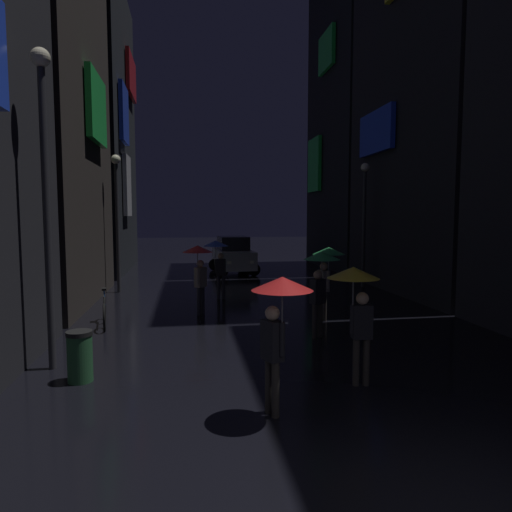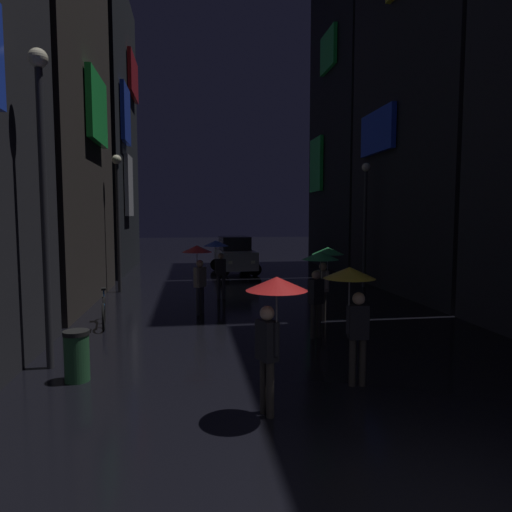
{
  "view_description": "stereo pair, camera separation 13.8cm",
  "coord_description": "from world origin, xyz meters",
  "px_view_note": "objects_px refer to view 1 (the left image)",
  "views": [
    {
      "loc": [
        -2.38,
        -3.51,
        3.0
      ],
      "look_at": [
        0.0,
        11.94,
        1.61
      ],
      "focal_mm": 32.0,
      "sensor_mm": 36.0,
      "label": 1
    },
    {
      "loc": [
        -2.24,
        -3.53,
        3.0
      ],
      "look_at": [
        0.0,
        11.94,
        1.61
      ],
      "focal_mm": 32.0,
      "sensor_mm": 36.0,
      "label": 2
    }
  ],
  "objects_px": {
    "pedestrian_far_right_red": "(198,260)",
    "bicycle_parked_at_storefront": "(104,312)",
    "pedestrian_foreground_right_green": "(321,270)",
    "car_distant": "(233,255)",
    "pedestrian_midstreet_left_yellow": "(356,293)",
    "pedestrian_near_crossing_blue": "(217,253)",
    "trash_bin": "(80,356)",
    "streetlamp_right_far": "(364,209)",
    "streetlamp_left_near": "(45,175)",
    "pedestrian_foreground_left_red": "(279,307)",
    "streetlamp_left_far": "(117,207)",
    "pedestrian_midstreet_centre_green": "(327,263)"
  },
  "relations": [
    {
      "from": "pedestrian_foreground_right_green",
      "to": "bicycle_parked_at_storefront",
      "type": "distance_m",
      "value": 5.97
    },
    {
      "from": "pedestrian_foreground_left_red",
      "to": "pedestrian_foreground_right_green",
      "type": "bearing_deg",
      "value": 65.91
    },
    {
      "from": "pedestrian_foreground_left_red",
      "to": "streetlamp_left_near",
      "type": "relative_size",
      "value": 0.35
    },
    {
      "from": "pedestrian_midstreet_left_yellow",
      "to": "pedestrian_foreground_right_green",
      "type": "bearing_deg",
      "value": 83.83
    },
    {
      "from": "streetlamp_right_far",
      "to": "streetlamp_left_near",
      "type": "height_order",
      "value": "streetlamp_left_near"
    },
    {
      "from": "pedestrian_far_right_red",
      "to": "pedestrian_midstreet_centre_green",
      "type": "height_order",
      "value": "same"
    },
    {
      "from": "pedestrian_far_right_red",
      "to": "bicycle_parked_at_storefront",
      "type": "distance_m",
      "value": 3.02
    },
    {
      "from": "pedestrian_midstreet_left_yellow",
      "to": "trash_bin",
      "type": "relative_size",
      "value": 2.28
    },
    {
      "from": "trash_bin",
      "to": "pedestrian_foreground_right_green",
      "type": "bearing_deg",
      "value": 24.12
    },
    {
      "from": "pedestrian_far_right_red",
      "to": "pedestrian_near_crossing_blue",
      "type": "bearing_deg",
      "value": 74.13
    },
    {
      "from": "pedestrian_foreground_left_red",
      "to": "pedestrian_midstreet_left_yellow",
      "type": "distance_m",
      "value": 1.88
    },
    {
      "from": "pedestrian_far_right_red",
      "to": "pedestrian_foreground_right_green",
      "type": "distance_m",
      "value": 4.08
    },
    {
      "from": "pedestrian_midstreet_centre_green",
      "to": "pedestrian_near_crossing_blue",
      "type": "bearing_deg",
      "value": 125.83
    },
    {
      "from": "pedestrian_foreground_left_red",
      "to": "streetlamp_left_far",
      "type": "relative_size",
      "value": 0.4
    },
    {
      "from": "pedestrian_midstreet_left_yellow",
      "to": "pedestrian_near_crossing_blue",
      "type": "bearing_deg",
      "value": 101.61
    },
    {
      "from": "pedestrian_near_crossing_blue",
      "to": "trash_bin",
      "type": "relative_size",
      "value": 2.28
    },
    {
      "from": "streetlamp_left_near",
      "to": "pedestrian_near_crossing_blue",
      "type": "bearing_deg",
      "value": 61.95
    },
    {
      "from": "streetlamp_right_far",
      "to": "car_distant",
      "type": "bearing_deg",
      "value": 132.36
    },
    {
      "from": "pedestrian_far_right_red",
      "to": "car_distant",
      "type": "xyz_separation_m",
      "value": [
        2.07,
        10.02,
        -0.74
      ]
    },
    {
      "from": "car_distant",
      "to": "trash_bin",
      "type": "relative_size",
      "value": 4.56
    },
    {
      "from": "pedestrian_foreground_left_red",
      "to": "pedestrian_foreground_right_green",
      "type": "xyz_separation_m",
      "value": [
        1.93,
        4.31,
        0.0
      ]
    },
    {
      "from": "streetlamp_right_far",
      "to": "trash_bin",
      "type": "xyz_separation_m",
      "value": [
        -9.3,
        -9.79,
        -2.79
      ]
    },
    {
      "from": "pedestrian_foreground_left_red",
      "to": "car_distant",
      "type": "height_order",
      "value": "pedestrian_foreground_left_red"
    },
    {
      "from": "streetlamp_left_far",
      "to": "pedestrian_foreground_right_green",
      "type": "bearing_deg",
      "value": -52.21
    },
    {
      "from": "pedestrian_midstreet_left_yellow",
      "to": "pedestrian_foreground_left_red",
      "type": "bearing_deg",
      "value": -146.96
    },
    {
      "from": "pedestrian_midstreet_left_yellow",
      "to": "streetlamp_right_far",
      "type": "bearing_deg",
      "value": 67.41
    },
    {
      "from": "pedestrian_foreground_right_green",
      "to": "trash_bin",
      "type": "relative_size",
      "value": 2.28
    },
    {
      "from": "pedestrian_midstreet_centre_green",
      "to": "bicycle_parked_at_storefront",
      "type": "height_order",
      "value": "pedestrian_midstreet_centre_green"
    },
    {
      "from": "pedestrian_midstreet_left_yellow",
      "to": "pedestrian_near_crossing_blue",
      "type": "relative_size",
      "value": 1.0
    },
    {
      "from": "pedestrian_midstreet_left_yellow",
      "to": "car_distant",
      "type": "distance_m",
      "value": 16.21
    },
    {
      "from": "streetlamp_right_far",
      "to": "trash_bin",
      "type": "bearing_deg",
      "value": -133.54
    },
    {
      "from": "pedestrian_foreground_left_red",
      "to": "car_distant",
      "type": "bearing_deg",
      "value": 86.34
    },
    {
      "from": "pedestrian_foreground_right_green",
      "to": "streetlamp_left_far",
      "type": "xyz_separation_m",
      "value": [
        -5.88,
        7.58,
        1.68
      ]
    },
    {
      "from": "pedestrian_foreground_right_green",
      "to": "pedestrian_foreground_left_red",
      "type": "bearing_deg",
      "value": -114.09
    },
    {
      "from": "pedestrian_midstreet_centre_green",
      "to": "streetlamp_left_far",
      "type": "height_order",
      "value": "streetlamp_left_far"
    },
    {
      "from": "bicycle_parked_at_storefront",
      "to": "streetlamp_right_far",
      "type": "xyz_separation_m",
      "value": [
        9.6,
        5.5,
        2.87
      ]
    },
    {
      "from": "streetlamp_left_near",
      "to": "pedestrian_foreground_left_red",
      "type": "bearing_deg",
      "value": -35.39
    },
    {
      "from": "pedestrian_midstreet_left_yellow",
      "to": "streetlamp_right_far",
      "type": "height_order",
      "value": "streetlamp_right_far"
    },
    {
      "from": "pedestrian_far_right_red",
      "to": "bicycle_parked_at_storefront",
      "type": "xyz_separation_m",
      "value": [
        -2.58,
        -0.9,
        -1.28
      ]
    },
    {
      "from": "pedestrian_midstreet_centre_green",
      "to": "pedestrian_midstreet_left_yellow",
      "type": "bearing_deg",
      "value": -101.79
    },
    {
      "from": "pedestrian_midstreet_left_yellow",
      "to": "car_distant",
      "type": "height_order",
      "value": "pedestrian_midstreet_left_yellow"
    },
    {
      "from": "pedestrian_foreground_left_red",
      "to": "pedestrian_near_crossing_blue",
      "type": "bearing_deg",
      "value": 91.34
    },
    {
      "from": "car_distant",
      "to": "trash_bin",
      "type": "xyz_separation_m",
      "value": [
        -4.35,
        -15.21,
        -0.46
      ]
    },
    {
      "from": "pedestrian_near_crossing_blue",
      "to": "car_distant",
      "type": "distance_m",
      "value": 7.57
    },
    {
      "from": "bicycle_parked_at_storefront",
      "to": "pedestrian_midstreet_left_yellow",
      "type": "bearing_deg",
      "value": -45.74
    },
    {
      "from": "pedestrian_midstreet_centre_green",
      "to": "streetlamp_right_far",
      "type": "bearing_deg",
      "value": 59.57
    },
    {
      "from": "pedestrian_midstreet_left_yellow",
      "to": "bicycle_parked_at_storefront",
      "type": "xyz_separation_m",
      "value": [
        -5.13,
        5.26,
        -1.28
      ]
    },
    {
      "from": "pedestrian_foreground_right_green",
      "to": "car_distant",
      "type": "bearing_deg",
      "value": 93.68
    },
    {
      "from": "pedestrian_near_crossing_blue",
      "to": "streetlamp_left_near",
      "type": "xyz_separation_m",
      "value": [
        -3.72,
        -6.99,
        2.1
      ]
    },
    {
      "from": "streetlamp_right_far",
      "to": "pedestrian_far_right_red",
      "type": "bearing_deg",
      "value": -146.8
    }
  ]
}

